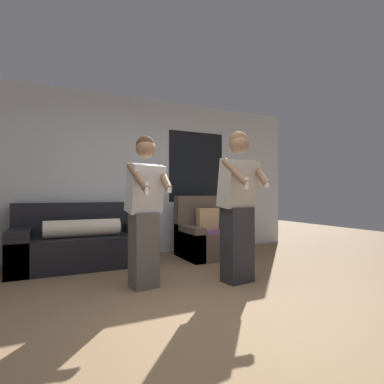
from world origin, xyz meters
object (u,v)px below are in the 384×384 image
armchair (208,237)px  person_right (238,205)px  person_left (145,209)px  couch (82,243)px

armchair → person_right: size_ratio=0.57×
armchair → person_left: bearing=-140.2°
armchair → person_left: size_ratio=0.60×
person_left → person_right: size_ratio=0.95×
person_left → person_right: person_right is taller
couch → person_left: person_left is taller
couch → armchair: armchair is taller
armchair → person_left: person_left is taller
couch → person_right: (1.60, -1.64, 0.59)m
armchair → person_right: person_right is taller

